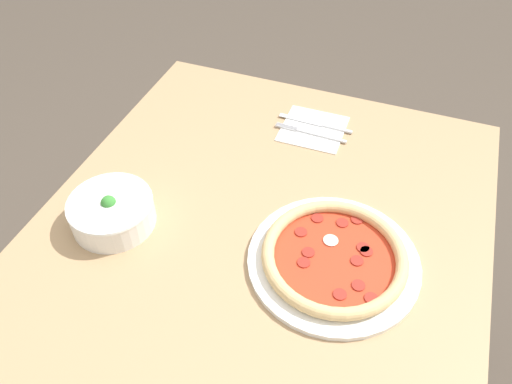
# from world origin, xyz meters

# --- Properties ---
(dining_table) EXTENTS (1.18, 0.96, 0.74)m
(dining_table) POSITION_xyz_m (0.00, 0.00, 0.64)
(dining_table) COLOR tan
(dining_table) RESTS_ON ground_plane
(pizza) EXTENTS (0.35, 0.35, 0.04)m
(pizza) POSITION_xyz_m (0.00, -0.17, 0.76)
(pizza) COLOR white
(pizza) RESTS_ON dining_table
(bowl) EXTENTS (0.18, 0.18, 0.08)m
(bowl) POSITION_xyz_m (-0.06, 0.30, 0.78)
(bowl) COLOR white
(bowl) RESTS_ON dining_table
(napkin) EXTENTS (0.16, 0.16, 0.00)m
(napkin) POSITION_xyz_m (0.41, -0.02, 0.74)
(napkin) COLOR white
(napkin) RESTS_ON dining_table
(fork) EXTENTS (0.02, 0.19, 0.00)m
(fork) POSITION_xyz_m (0.38, -0.02, 0.74)
(fork) COLOR silver
(fork) RESTS_ON napkin
(knife) EXTENTS (0.02, 0.20, 0.01)m
(knife) POSITION_xyz_m (0.43, -0.02, 0.74)
(knife) COLOR silver
(knife) RESTS_ON napkin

